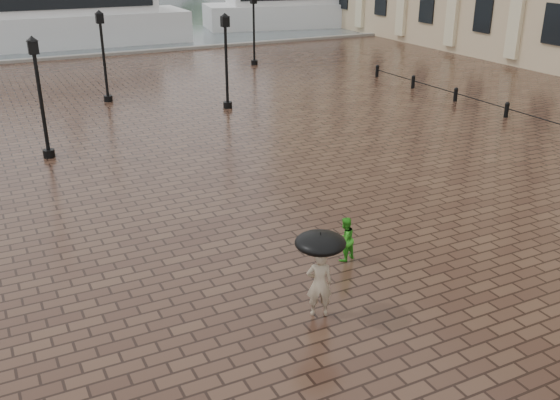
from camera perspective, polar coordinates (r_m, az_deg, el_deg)
name	(u,v)px	position (r m, az deg, el deg)	size (l,w,h in m)	color
ground	(315,226)	(18.15, 3.17, -2.40)	(300.00, 300.00, 0.00)	#382219
quay_edge	(93,57)	(47.58, -16.69, 12.45)	(80.00, 0.60, 0.30)	slate
bollard_row	(507,109)	(31.27, 20.02, 7.84)	(0.22, 21.22, 0.73)	black
street_lamps	(113,56)	(32.95, -14.99, 12.57)	(21.44, 14.44, 4.40)	black
adult_pedestrian	(319,283)	(13.69, 3.61, -7.62)	(0.57, 0.37, 1.56)	tan
child_pedestrian	(345,239)	(16.10, 5.96, -3.58)	(0.58, 0.45, 1.18)	#2D981C
ferry_near	(20,14)	(53.15, -22.65, 15.40)	(25.32, 6.50, 8.27)	silver
ferry_far	(322,2)	(63.06, 3.83, 17.63)	(22.95, 9.49, 7.33)	silver
umbrella	(320,243)	(13.22, 3.71, -3.93)	(1.10, 1.10, 1.11)	black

